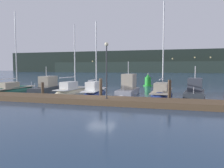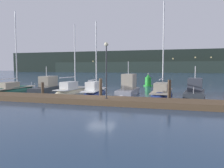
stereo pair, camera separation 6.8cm
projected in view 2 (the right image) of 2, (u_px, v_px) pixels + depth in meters
name	position (u px, v px, depth m)	size (l,w,h in m)	color
ground_plane	(101.00, 100.00, 20.11)	(400.00, 400.00, 0.00)	navy
dock	(94.00, 100.00, 18.35)	(32.66, 2.80, 0.45)	brown
mooring_pile_1	(43.00, 90.00, 21.57)	(0.28, 0.28, 1.50)	#4C3D2D
mooring_pile_2	(101.00, 89.00, 19.88)	(0.28, 0.28, 1.97)	#4C3D2D
mooring_pile_3	(169.00, 91.00, 18.21)	(0.28, 0.28, 1.93)	#4C3D2D
sailboat_berth_1	(14.00, 91.00, 26.45)	(2.27, 7.53, 10.58)	#195647
motorboat_berth_2	(47.00, 89.00, 26.77)	(2.39, 6.22, 3.61)	#2D3338
sailboat_berth_3	(73.00, 92.00, 25.70)	(2.52, 6.98, 8.74)	beige
sailboat_berth_4	(95.00, 93.00, 23.54)	(2.15, 6.84, 8.60)	navy
motorboat_berth_5	(128.00, 91.00, 23.88)	(1.89, 5.48, 4.21)	gray
sailboat_berth_6	(162.00, 95.00, 22.60)	(2.36, 8.00, 10.64)	navy
motorboat_berth_7	(195.00, 94.00, 21.66)	(2.61, 5.72, 3.75)	#2D3338
channel_buoy	(148.00, 81.00, 35.31)	(1.48, 1.48, 2.06)	green
dock_lamppost	(106.00, 62.00, 17.50)	(0.32, 0.32, 4.52)	#2D2D33
hillside_backdrop	(164.00, 62.00, 150.86)	(240.00, 23.00, 15.15)	#1E2823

